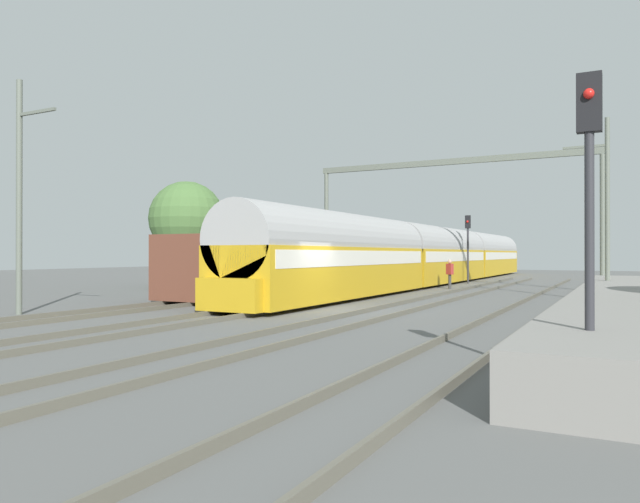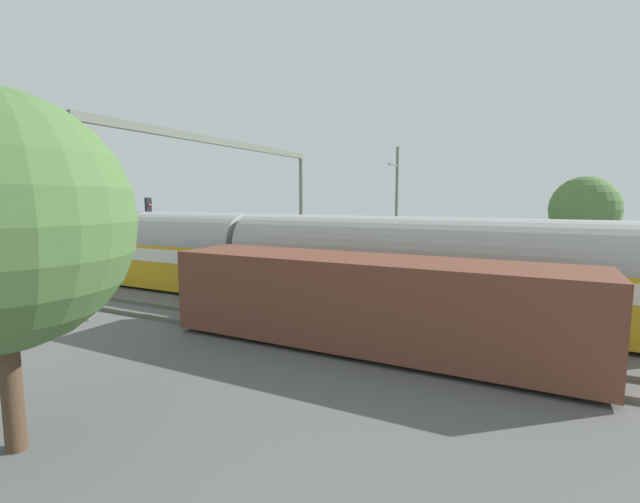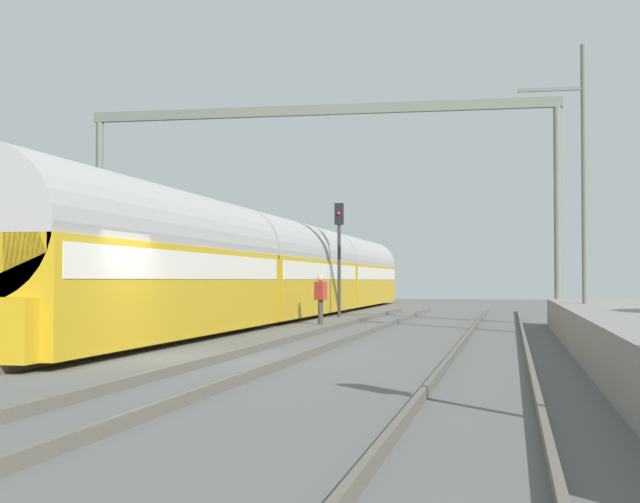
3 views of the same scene
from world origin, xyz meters
TOP-DOWN VIEW (x-y plane):
  - ground at (0.00, 0.00)m, footprint 120.00×120.00m
  - track_far_west at (-6.41, 0.00)m, footprint 1.52×60.00m
  - track_west at (-2.14, 0.00)m, footprint 1.52×60.00m
  - track_east at (2.14, 0.00)m, footprint 1.52×60.00m
  - track_far_east at (6.41, 0.00)m, footprint 1.52×60.00m
  - platform at (10.23, 2.00)m, footprint 4.40×28.00m
  - passenger_train at (-2.14, 21.07)m, footprint 2.93×49.20m
  - freight_car at (-6.41, 5.23)m, footprint 2.80×13.00m
  - person_crossing at (0.30, 14.92)m, footprint 0.47×0.41m
  - railway_signal_far at (-0.22, 21.60)m, footprint 0.36×0.30m
  - catenary_gantry at (0.00, 15.97)m, footprint 17.22×0.28m
  - catenary_pole_east_mid at (8.76, 9.05)m, footprint 1.90×0.20m
  - tree_east_background at (14.80, -1.93)m, footprint 4.34×4.34m

SIDE VIEW (x-z plane):
  - ground at x=0.00m, z-range 0.00..0.00m
  - track_far_west at x=-6.41m, z-range 0.00..0.16m
  - track_west at x=-2.14m, z-range 0.00..0.16m
  - track_east at x=2.14m, z-range 0.00..0.16m
  - track_far_east at x=6.41m, z-range 0.00..0.16m
  - platform at x=10.23m, z-range 0.00..0.90m
  - person_crossing at x=0.30m, z-range 0.16..1.89m
  - freight_car at x=-6.41m, z-range 0.12..2.82m
  - passenger_train at x=-2.14m, z-range 0.06..3.88m
  - railway_signal_far at x=-0.22m, z-range 0.68..5.43m
  - tree_east_background at x=14.80m, z-range 0.90..7.07m
  - catenary_pole_east_mid at x=8.76m, z-range 0.15..8.15m
  - catenary_gantry at x=0.00m, z-range 2.01..9.87m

